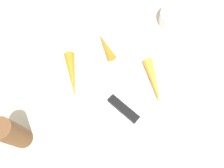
{
  "coord_description": "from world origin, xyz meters",
  "views": [
    {
      "loc": [
        -0.17,
        -0.15,
        0.55
      ],
      "look_at": [
        0.0,
        0.0,
        0.01
      ],
      "focal_mm": 34.89,
      "sensor_mm": 36.0,
      "label": 1
    }
  ],
  "objects": [
    {
      "name": "pepper_grinder",
      "position": [
        -0.25,
        0.07,
        0.06
      ],
      "size": [
        0.05,
        0.05,
        0.13
      ],
      "primitive_type": "cylinder",
      "color": "brown",
      "rests_on": "ground_plane"
    },
    {
      "name": "knife",
      "position": [
        -0.03,
        -0.06,
        0.02
      ],
      "size": [
        0.02,
        0.2,
        0.01
      ],
      "rotation": [
        0.0,
        0.0,
        1.56
      ],
      "color": "#B7B7BC",
      "rests_on": "cutting_board"
    },
    {
      "name": "small_bowl",
      "position": [
        0.3,
        -0.01,
        0.02
      ],
      "size": [
        0.11,
        0.11,
        0.04
      ],
      "primitive_type": "cylinder",
      "color": "silver",
      "rests_on": "ground_plane"
    },
    {
      "name": "ground_plane",
      "position": [
        0.0,
        0.0,
        0.0
      ],
      "size": [
        1.4,
        1.4,
        0.0
      ],
      "primitive_type": "plane",
      "color": "#C6B793"
    },
    {
      "name": "carrot_medium",
      "position": [
        -0.06,
        0.09,
        0.03
      ],
      "size": [
        0.11,
        0.12,
        0.03
      ],
      "primitive_type": "cone",
      "rotation": [
        0.0,
        1.57,
        4.05
      ],
      "color": "orange",
      "rests_on": "cutting_board"
    },
    {
      "name": "carrot_shortest",
      "position": [
        0.07,
        0.09,
        0.02
      ],
      "size": [
        0.06,
        0.09,
        0.03
      ],
      "primitive_type": "cone",
      "rotation": [
        0.0,
        1.57,
        1.14
      ],
      "color": "orange",
      "rests_on": "cutting_board"
    },
    {
      "name": "carrot_longest",
      "position": [
        0.07,
        -0.08,
        0.03
      ],
      "size": [
        0.1,
        0.12,
        0.03
      ],
      "primitive_type": "cone",
      "rotation": [
        0.0,
        1.57,
        4.05
      ],
      "color": "orange",
      "rests_on": "cutting_board"
    },
    {
      "name": "cutting_board",
      "position": [
        0.0,
        0.0,
        0.01
      ],
      "size": [
        0.36,
        0.26,
        0.01
      ],
      "primitive_type": "cube",
      "color": "silver",
      "rests_on": "ground_plane"
    }
  ]
}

